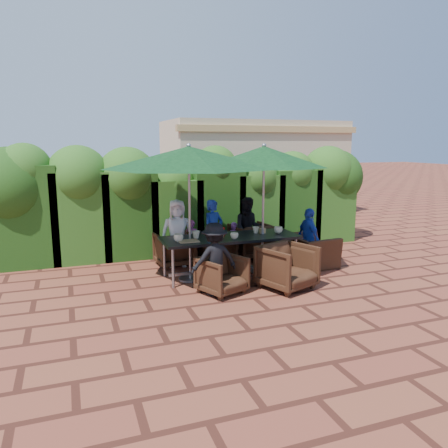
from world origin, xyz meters
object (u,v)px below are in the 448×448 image
object	(u,v)px
dining_table	(231,240)
chair_far_left	(174,248)
umbrella_left	(189,157)
chair_end_right	(311,246)
umbrella_right	(264,157)
chair_far_right	(251,239)
chair_far_mid	(217,247)
chair_near_left	(222,273)
chair_near_right	(287,265)

from	to	relation	value
dining_table	chair_far_left	distance (m)	1.34
umbrella_left	chair_end_right	bearing A→B (deg)	1.23
umbrella_right	chair_far_left	xyz separation A→B (m)	(-1.49, 1.01, -1.84)
chair_far_right	chair_end_right	world-z (taller)	chair_end_right
umbrella_left	chair_far_mid	world-z (taller)	umbrella_left
chair_end_right	chair_near_left	bearing A→B (deg)	107.81
umbrella_right	chair_near_left	distance (m)	2.36
dining_table	chair_far_mid	distance (m)	0.96
chair_far_left	chair_far_right	bearing A→B (deg)	177.73
chair_far_mid	chair_near_left	world-z (taller)	chair_far_mid
umbrella_right	dining_table	bearing A→B (deg)	179.48
chair_end_right	dining_table	bearing A→B (deg)	86.79
dining_table	chair_near_left	bearing A→B (deg)	-118.51
chair_far_mid	chair_far_right	distance (m)	0.86
chair_far_right	chair_near_right	bearing A→B (deg)	78.98
dining_table	chair_far_mid	world-z (taller)	dining_table
umbrella_left	chair_far_left	world-z (taller)	umbrella_left
umbrella_left	chair_far_mid	xyz separation A→B (m)	(0.82, 0.90, -1.87)
umbrella_right	chair_near_right	bearing A→B (deg)	-90.61
dining_table	umbrella_left	xyz separation A→B (m)	(-0.78, 0.00, 1.54)
chair_far_right	chair_near_right	world-z (taller)	chair_near_right
chair_far_right	chair_near_right	distance (m)	2.12
dining_table	chair_end_right	size ratio (longest dim) A/B	2.70
chair_far_left	chair_near_right	size ratio (longest dim) A/B	0.89
chair_near_left	chair_end_right	xyz separation A→B (m)	(2.26, 0.95, 0.07)
umbrella_right	chair_near_left	size ratio (longest dim) A/B	3.57
umbrella_left	chair_far_right	bearing A→B (deg)	32.54
umbrella_left	chair_far_right	world-z (taller)	umbrella_left
dining_table	umbrella_left	world-z (taller)	umbrella_left
chair_far_left	chair_far_mid	world-z (taller)	chair_far_left
umbrella_left	chair_far_mid	bearing A→B (deg)	47.40
umbrella_left	umbrella_right	size ratio (longest dim) A/B	1.23
umbrella_left	chair_near_left	world-z (taller)	umbrella_left
umbrella_left	umbrella_right	bearing A→B (deg)	-0.33
umbrella_left	chair_far_left	size ratio (longest dim) A/B	4.04
dining_table	chair_end_right	xyz separation A→B (m)	(1.77, 0.06, -0.26)
chair_far_right	chair_far_left	bearing A→B (deg)	-2.83
dining_table	chair_far_right	xyz separation A→B (m)	(0.88, 1.06, -0.27)
umbrella_left	chair_far_left	xyz separation A→B (m)	(-0.05, 1.01, -1.84)
umbrella_right	chair_near_right	size ratio (longest dim) A/B	2.94
chair_far_mid	chair_near_right	size ratio (longest dim) A/B	0.83
chair_near_left	chair_near_right	distance (m)	1.14
dining_table	umbrella_right	distance (m)	1.67
umbrella_right	chair_near_right	xyz separation A→B (m)	(-0.01, -1.04, -1.79)
umbrella_left	umbrella_right	world-z (taller)	same
umbrella_right	chair_far_left	world-z (taller)	umbrella_right
chair_near_right	dining_table	bearing A→B (deg)	101.16
chair_far_left	chair_near_right	bearing A→B (deg)	121.75
umbrella_left	chair_end_right	distance (m)	3.12
chair_far_right	chair_far_mid	bearing A→B (deg)	6.40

